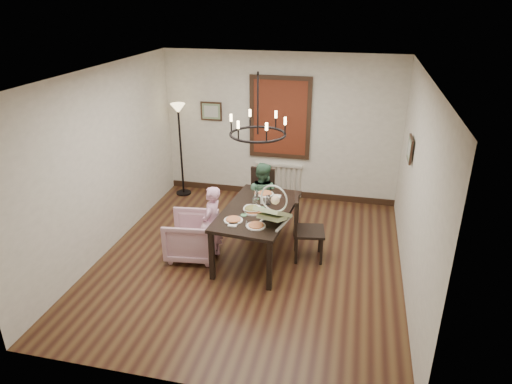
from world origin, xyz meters
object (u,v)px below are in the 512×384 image
at_px(chair_far, 259,198).
at_px(chair_right, 309,228).
at_px(armchair, 191,236).
at_px(dining_table, 258,214).
at_px(drinking_glass, 255,203).
at_px(floor_lamp, 181,151).
at_px(baby_bouncer, 273,211).
at_px(elderly_woman, 212,230).
at_px(seated_man, 262,203).

xyz_separation_m(chair_far, chair_right, (0.98, -0.94, 0.03)).
bearing_deg(armchair, chair_far, 142.12).
relative_size(dining_table, drinking_glass, 12.90).
relative_size(chair_right, drinking_glass, 7.48).
xyz_separation_m(armchair, floor_lamp, (-1.01, 2.22, 0.56)).
bearing_deg(floor_lamp, baby_bouncer, -46.07).
xyz_separation_m(chair_far, drinking_glass, (0.16, -0.99, 0.38)).
bearing_deg(elderly_woman, floor_lamp, -143.99).
relative_size(seated_man, baby_bouncer, 1.73).
height_order(chair_far, elderly_woman, chair_far).
bearing_deg(chair_right, seated_man, 41.51).
height_order(elderly_woman, seated_man, seated_man).
bearing_deg(chair_far, chair_right, -36.77).
distance_m(elderly_woman, seated_man, 1.19).
relative_size(dining_table, chair_far, 1.81).
relative_size(dining_table, chair_right, 1.72).
xyz_separation_m(chair_far, seated_man, (0.10, -0.21, 0.01)).
height_order(armchair, floor_lamp, floor_lamp).
xyz_separation_m(elderly_woman, drinking_glass, (0.59, 0.29, 0.38)).
height_order(chair_right, seated_man, chair_right).
relative_size(elderly_woman, drinking_glass, 7.09).
xyz_separation_m(seated_man, drinking_glass, (0.06, -0.78, 0.36)).
xyz_separation_m(armchair, baby_bouncer, (1.29, -0.16, 0.65)).
bearing_deg(seated_man, armchair, 62.43).
distance_m(armchair, baby_bouncer, 1.46).
xyz_separation_m(armchair, elderly_woman, (0.34, 0.00, 0.15)).
distance_m(chair_far, seated_man, 0.23).
distance_m(elderly_woman, drinking_glass, 0.76).
bearing_deg(armchair, drinking_glass, 100.69).
relative_size(chair_far, floor_lamp, 0.55).
height_order(chair_far, baby_bouncer, baby_bouncer).
bearing_deg(seated_man, floor_lamp, -20.12).
height_order(elderly_woman, drinking_glass, elderly_woman).
relative_size(armchair, elderly_woman, 0.76).
height_order(seated_man, baby_bouncer, baby_bouncer).
bearing_deg(seated_man, baby_bouncer, 120.41).
height_order(dining_table, elderly_woman, elderly_woman).
bearing_deg(chair_right, chair_far, 37.20).
relative_size(baby_bouncer, drinking_glass, 4.22).
distance_m(elderly_woman, floor_lamp, 2.63).
bearing_deg(dining_table, drinking_glass, 135.74).
distance_m(chair_far, chair_right, 1.36).
bearing_deg(chair_right, drinking_glass, 84.26).
distance_m(chair_far, baby_bouncer, 1.62).
distance_m(seated_man, floor_lamp, 2.23).
distance_m(chair_right, floor_lamp, 3.36).
bearing_deg(floor_lamp, armchair, -65.65).
distance_m(baby_bouncer, floor_lamp, 3.31).
height_order(chair_right, elderly_woman, chair_right).
bearing_deg(chair_far, elderly_woman, -101.62).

